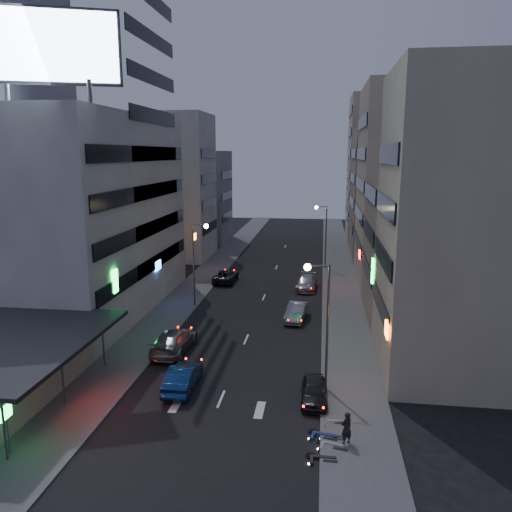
% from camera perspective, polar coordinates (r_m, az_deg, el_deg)
% --- Properties ---
extents(ground, '(180.00, 180.00, 0.00)m').
position_cam_1_polar(ground, '(28.17, -5.76, -19.71)').
color(ground, black).
rests_on(ground, ground).
extents(sidewalk_left, '(4.00, 120.00, 0.12)m').
position_cam_1_polar(sidewalk_left, '(57.01, -6.64, -3.23)').
color(sidewalk_left, '#4C4C4F').
rests_on(sidewalk_left, ground).
extents(sidewalk_right, '(4.00, 120.00, 0.12)m').
position_cam_1_polar(sidewalk_right, '(55.35, 9.66, -3.77)').
color(sidewalk_right, '#4C4C4F').
rests_on(sidewalk_right, ground).
extents(white_building, '(14.00, 24.00, 18.00)m').
position_cam_1_polar(white_building, '(49.32, -20.03, 4.40)').
color(white_building, silver).
rests_on(white_building, ground).
extents(shophouse_near, '(10.00, 11.00, 20.00)m').
position_cam_1_polar(shophouse_near, '(35.38, 22.66, 3.23)').
color(shophouse_near, '#B3A88C').
rests_on(shophouse_near, ground).
extents(shophouse_mid, '(11.00, 12.00, 16.00)m').
position_cam_1_polar(shophouse_mid, '(46.84, 19.53, 2.85)').
color(shophouse_mid, gray).
rests_on(shophouse_mid, ground).
extents(shophouse_far, '(10.00, 14.00, 22.00)m').
position_cam_1_polar(shophouse_far, '(59.18, 16.72, 7.66)').
color(shophouse_far, '#B3A88C').
rests_on(shophouse_far, ground).
extents(far_left_a, '(11.00, 10.00, 20.00)m').
position_cam_1_polar(far_left_a, '(71.75, -9.73, 7.80)').
color(far_left_a, silver).
rests_on(far_left_a, ground).
extents(far_left_b, '(12.00, 10.00, 15.00)m').
position_cam_1_polar(far_left_b, '(84.53, -7.37, 6.73)').
color(far_left_b, gray).
rests_on(far_left_b, ground).
extents(far_right_a, '(11.00, 12.00, 18.00)m').
position_cam_1_polar(far_right_a, '(74.20, 15.25, 6.90)').
color(far_right_a, gray).
rests_on(far_right_a, ground).
extents(far_right_b, '(12.00, 12.00, 24.00)m').
position_cam_1_polar(far_right_b, '(87.98, 14.51, 9.58)').
color(far_right_b, '#B3A88C').
rests_on(far_right_b, ground).
extents(billboard, '(9.52, 3.75, 6.20)m').
position_cam_1_polar(billboard, '(38.91, -23.05, 21.19)').
color(billboard, '#595B60').
rests_on(billboard, white_building).
extents(street_lamp_right_near, '(1.60, 0.44, 8.02)m').
position_cam_1_polar(street_lamp_right_near, '(30.78, 7.49, -5.97)').
color(street_lamp_right_near, '#595B60').
rests_on(street_lamp_right_near, sidewalk_right).
extents(street_lamp_left, '(1.60, 0.44, 8.02)m').
position_cam_1_polar(street_lamp_left, '(47.75, -6.70, 0.39)').
color(street_lamp_left, '#595B60').
rests_on(street_lamp_left, sidewalk_left).
extents(street_lamp_right_far, '(1.60, 0.44, 8.02)m').
position_cam_1_polar(street_lamp_right_far, '(64.03, 7.67, 3.24)').
color(street_lamp_right_far, '#595B60').
rests_on(street_lamp_right_far, sidewalk_right).
extents(parked_car_right_near, '(1.64, 3.90, 1.32)m').
position_cam_1_polar(parked_car_right_near, '(31.17, 6.66, -15.07)').
color(parked_car_right_near, '#222327').
rests_on(parked_car_right_near, ground).
extents(parked_car_right_mid, '(2.08, 4.64, 1.48)m').
position_cam_1_polar(parked_car_right_mid, '(44.91, 4.64, -6.40)').
color(parked_car_right_mid, '#929599').
rests_on(parked_car_right_mid, ground).
extents(parked_car_left, '(2.44, 5.09, 1.40)m').
position_cam_1_polar(parked_car_left, '(57.85, -3.48, -2.29)').
color(parked_car_left, '#242529').
rests_on(parked_car_left, ground).
extents(parked_car_right_far, '(2.33, 5.18, 1.48)m').
position_cam_1_polar(parked_car_right_far, '(54.91, 5.79, -3.06)').
color(parked_car_right_far, '#9A9CA2').
rests_on(parked_car_right_far, ground).
extents(road_car_blue, '(1.70, 4.66, 1.53)m').
position_cam_1_polar(road_car_blue, '(32.72, -8.35, -13.55)').
color(road_car_blue, navy).
rests_on(road_car_blue, ground).
extents(road_car_silver, '(2.59, 5.89, 1.68)m').
position_cam_1_polar(road_car_silver, '(38.45, -9.36, -9.52)').
color(road_car_silver, gray).
rests_on(road_car_silver, ground).
extents(person, '(0.76, 0.71, 1.74)m').
position_cam_1_polar(person, '(27.09, 10.30, -18.79)').
color(person, black).
rests_on(person, sidewalk_right).
extents(scooter_black_a, '(0.66, 1.91, 1.16)m').
position_cam_1_polar(scooter_black_a, '(26.20, 9.28, -20.63)').
color(scooter_black_a, black).
rests_on(scooter_black_a, sidewalk_right).
extents(scooter_silver_a, '(1.10, 2.10, 1.22)m').
position_cam_1_polar(scooter_silver_a, '(27.08, 10.60, -19.45)').
color(scooter_silver_a, '#A3A7AA').
rests_on(scooter_silver_a, sidewalk_right).
extents(scooter_blue, '(1.10, 2.10, 1.22)m').
position_cam_1_polar(scooter_blue, '(27.80, 9.44, -18.53)').
color(scooter_blue, navy).
rests_on(scooter_blue, sidewalk_right).
extents(scooter_black_b, '(0.95, 1.70, 0.99)m').
position_cam_1_polar(scooter_black_b, '(27.84, 10.09, -18.77)').
color(scooter_black_b, black).
rests_on(scooter_black_b, sidewalk_right).
extents(scooter_silver_b, '(0.76, 1.81, 1.08)m').
position_cam_1_polar(scooter_silver_b, '(29.30, 10.16, -17.03)').
color(scooter_silver_b, '#B7BBC0').
rests_on(scooter_silver_b, sidewalk_right).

